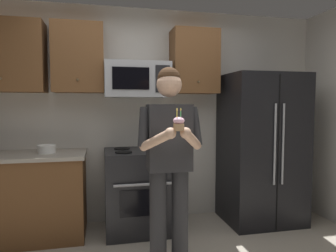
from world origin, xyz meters
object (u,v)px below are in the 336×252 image
Objects in this scene: oven_range at (139,190)px; bowl_large_white at (47,149)px; person at (169,155)px; cupcake at (179,124)px; microwave at (137,80)px; refrigerator at (261,148)px.

bowl_large_white reaches higher than oven_range.
bowl_large_white is 1.43m from person.
bowl_large_white is at bearing 134.57° from cupcake.
oven_range is at bearing -1.18° from bowl_large_white.
cupcake is (0.17, -1.27, -0.43)m from microwave.
oven_range is 0.52× the size of refrigerator.
microwave is 4.26× the size of cupcake.
cupcake is at bearing -45.43° from bowl_large_white.
bowl_large_white is at bearing 178.82° from oven_range.
refrigerator is (1.50, -0.16, -0.82)m from microwave.
oven_range is 1.43m from cupcake.
cupcake reaches higher than oven_range.
refrigerator is at bearing -6.03° from microwave.
person is at bearing -78.34° from oven_range.
microwave is at bearing 89.98° from oven_range.
person is (0.17, -0.94, -0.72)m from microwave.
microwave is 3.91× the size of bowl_large_white.
oven_range is 5.36× the size of cupcake.
cupcake reaches higher than bowl_large_white.
oven_range is at bearing 178.50° from refrigerator.
person is at bearing -149.44° from refrigerator.
refrigerator reaches higher than bowl_large_white.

